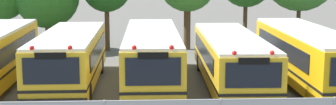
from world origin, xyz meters
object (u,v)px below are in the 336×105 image
object	(u,v)px
school_bus_2	(152,56)
school_bus_3	(231,58)
school_bus_1	(70,57)
school_bus_4	(307,55)

from	to	relation	value
school_bus_2	school_bus_3	bearing A→B (deg)	176.56
school_bus_1	school_bus_3	distance (m)	7.39
school_bus_3	school_bus_4	distance (m)	3.61
school_bus_1	school_bus_4	xyz separation A→B (m)	(10.99, -0.18, 0.05)
school_bus_3	school_bus_4	xyz separation A→B (m)	(3.61, 0.02, 0.11)
school_bus_2	school_bus_3	size ratio (longest dim) A/B	1.01
school_bus_2	school_bus_3	xyz separation A→B (m)	(3.64, -0.24, -0.10)
school_bus_1	school_bus_4	size ratio (longest dim) A/B	0.85
school_bus_3	school_bus_4	bearing A→B (deg)	-178.47
school_bus_1	school_bus_4	world-z (taller)	school_bus_4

